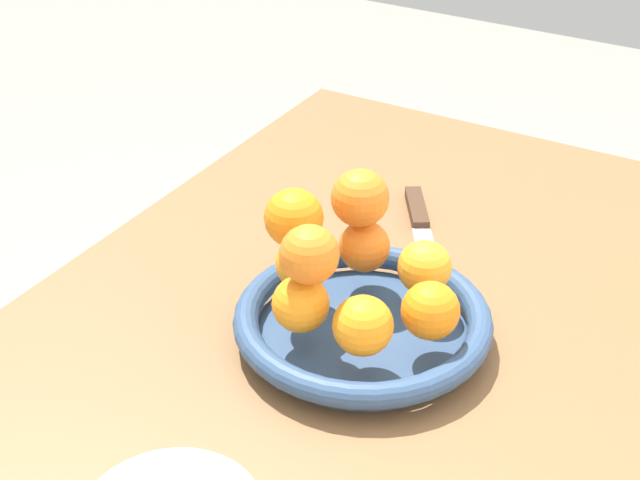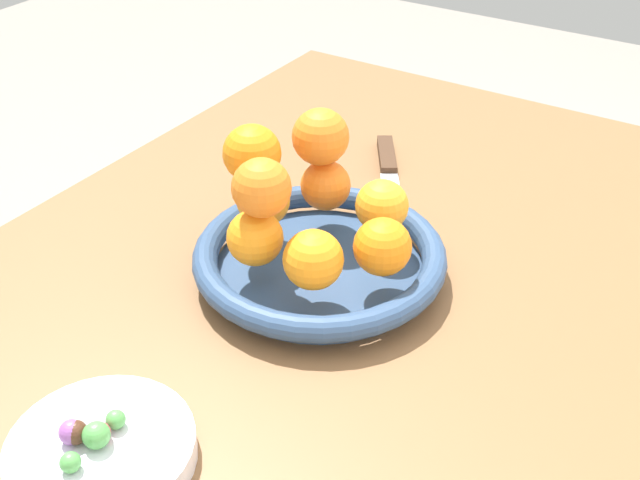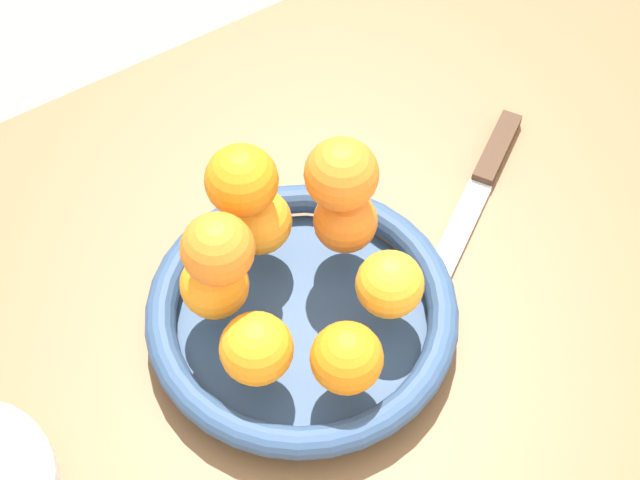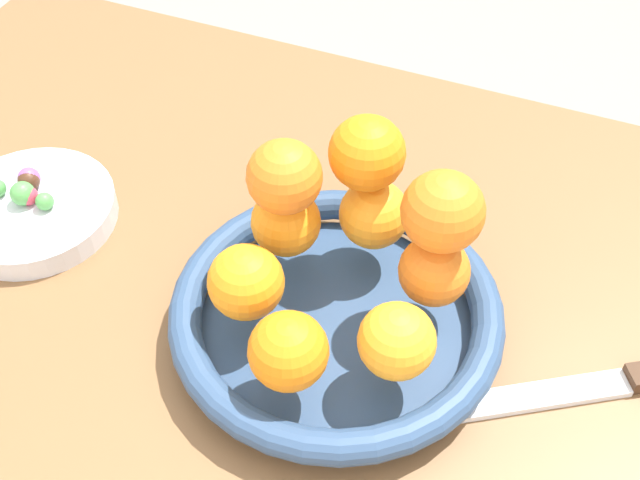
{
  "view_description": "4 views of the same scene",
  "coord_description": "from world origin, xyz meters",
  "px_view_note": "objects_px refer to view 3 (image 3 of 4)",
  "views": [
    {
      "loc": [
        0.7,
        0.34,
        1.35
      ],
      "look_at": [
        0.03,
        -0.05,
        0.87
      ],
      "focal_mm": 55.0,
      "sensor_mm": 36.0,
      "label": 1
    },
    {
      "loc": [
        0.56,
        0.34,
        1.24
      ],
      "look_at": [
        0.02,
        -0.0,
        0.81
      ],
      "focal_mm": 45.0,
      "sensor_mm": 36.0,
      "label": 2
    },
    {
      "loc": [
        0.21,
        0.34,
        1.47
      ],
      "look_at": [
        -0.03,
        -0.02,
        0.85
      ],
      "focal_mm": 55.0,
      "sensor_mm": 36.0,
      "label": 3
    },
    {
      "loc": [
        -0.14,
        0.34,
        1.26
      ],
      "look_at": [
        -0.0,
        0.0,
        0.87
      ],
      "focal_mm": 45.0,
      "sensor_mm": 36.0,
      "label": 4
    }
  ],
  "objects_px": {
    "orange_2": "(345,221)",
    "knife": "(475,196)",
    "orange_8": "(341,174)",
    "orange_7": "(246,178)",
    "orange_3": "(259,221)",
    "orange_4": "(215,285)",
    "orange_6": "(218,249)",
    "orange_5": "(256,349)",
    "dining_table": "(309,394)",
    "fruit_bowl": "(302,314)",
    "orange_1": "(390,284)",
    "orange_0": "(350,356)"
  },
  "relations": [
    {
      "from": "orange_3",
      "to": "orange_6",
      "type": "height_order",
      "value": "orange_6"
    },
    {
      "from": "orange_4",
      "to": "orange_7",
      "type": "xyz_separation_m",
      "value": [
        -0.06,
        -0.04,
        0.06
      ]
    },
    {
      "from": "orange_4",
      "to": "orange_8",
      "type": "bearing_deg",
      "value": -179.28
    },
    {
      "from": "orange_3",
      "to": "orange_6",
      "type": "relative_size",
      "value": 0.99
    },
    {
      "from": "orange_6",
      "to": "orange_5",
      "type": "bearing_deg",
      "value": 84.49
    },
    {
      "from": "orange_6",
      "to": "orange_8",
      "type": "xyz_separation_m",
      "value": [
        -0.12,
        -0.01,
        0.0
      ]
    },
    {
      "from": "orange_6",
      "to": "orange_0",
      "type": "bearing_deg",
      "value": 115.73
    },
    {
      "from": "fruit_bowl",
      "to": "orange_2",
      "type": "distance_m",
      "value": 0.09
    },
    {
      "from": "orange_0",
      "to": "orange_1",
      "type": "relative_size",
      "value": 1.02
    },
    {
      "from": "orange_8",
      "to": "knife",
      "type": "xyz_separation_m",
      "value": [
        -0.15,
        0.01,
        -0.12
      ]
    },
    {
      "from": "orange_1",
      "to": "orange_3",
      "type": "bearing_deg",
      "value": -63.02
    },
    {
      "from": "orange_2",
      "to": "orange_3",
      "type": "distance_m",
      "value": 0.07
    },
    {
      "from": "orange_1",
      "to": "orange_7",
      "type": "xyz_separation_m",
      "value": [
        0.06,
        -0.11,
        0.06
      ]
    },
    {
      "from": "fruit_bowl",
      "to": "orange_6",
      "type": "height_order",
      "value": "orange_6"
    },
    {
      "from": "orange_1",
      "to": "orange_7",
      "type": "bearing_deg",
      "value": -61.44
    },
    {
      "from": "orange_3",
      "to": "orange_4",
      "type": "relative_size",
      "value": 1.01
    },
    {
      "from": "dining_table",
      "to": "fruit_bowl",
      "type": "bearing_deg",
      "value": -108.33
    },
    {
      "from": "dining_table",
      "to": "orange_8",
      "type": "bearing_deg",
      "value": -140.1
    },
    {
      "from": "orange_2",
      "to": "knife",
      "type": "xyz_separation_m",
      "value": [
        -0.14,
        0.0,
        -0.06
      ]
    },
    {
      "from": "fruit_bowl",
      "to": "orange_6",
      "type": "distance_m",
      "value": 0.12
    },
    {
      "from": "fruit_bowl",
      "to": "orange_7",
      "type": "distance_m",
      "value": 0.13
    },
    {
      "from": "orange_0",
      "to": "orange_6",
      "type": "distance_m",
      "value": 0.13
    },
    {
      "from": "orange_1",
      "to": "orange_6",
      "type": "distance_m",
      "value": 0.14
    },
    {
      "from": "orange_1",
      "to": "orange_2",
      "type": "relative_size",
      "value": 1.02
    },
    {
      "from": "orange_6",
      "to": "fruit_bowl",
      "type": "bearing_deg",
      "value": 151.11
    },
    {
      "from": "orange_3",
      "to": "knife",
      "type": "height_order",
      "value": "orange_3"
    },
    {
      "from": "fruit_bowl",
      "to": "orange_8",
      "type": "distance_m",
      "value": 0.13
    },
    {
      "from": "knife",
      "to": "orange_0",
      "type": "bearing_deg",
      "value": 25.98
    },
    {
      "from": "dining_table",
      "to": "orange_4",
      "type": "relative_size",
      "value": 19.62
    },
    {
      "from": "orange_6",
      "to": "knife",
      "type": "distance_m",
      "value": 0.29
    },
    {
      "from": "knife",
      "to": "orange_1",
      "type": "bearing_deg",
      "value": 24.15
    },
    {
      "from": "orange_2",
      "to": "orange_7",
      "type": "distance_m",
      "value": 0.1
    },
    {
      "from": "knife",
      "to": "orange_4",
      "type": "bearing_deg",
      "value": -1.88
    },
    {
      "from": "fruit_bowl",
      "to": "orange_7",
      "type": "height_order",
      "value": "orange_7"
    },
    {
      "from": "orange_6",
      "to": "dining_table",
      "type": "bearing_deg",
      "value": 134.02
    },
    {
      "from": "dining_table",
      "to": "orange_5",
      "type": "bearing_deg",
      "value": 12.01
    },
    {
      "from": "orange_2",
      "to": "orange_5",
      "type": "relative_size",
      "value": 0.94
    },
    {
      "from": "dining_table",
      "to": "orange_5",
      "type": "relative_size",
      "value": 19.02
    },
    {
      "from": "fruit_bowl",
      "to": "orange_5",
      "type": "xyz_separation_m",
      "value": [
        0.06,
        0.03,
        0.05
      ]
    },
    {
      "from": "orange_6",
      "to": "orange_7",
      "type": "relative_size",
      "value": 0.96
    },
    {
      "from": "orange_0",
      "to": "orange_7",
      "type": "bearing_deg",
      "value": -90.44
    },
    {
      "from": "fruit_bowl",
      "to": "orange_1",
      "type": "xyz_separation_m",
      "value": [
        -0.06,
        0.04,
        0.05
      ]
    },
    {
      "from": "orange_3",
      "to": "knife",
      "type": "bearing_deg",
      "value": 168.14
    },
    {
      "from": "orange_1",
      "to": "orange_5",
      "type": "bearing_deg",
      "value": -3.58
    },
    {
      "from": "orange_7",
      "to": "dining_table",
      "type": "bearing_deg",
      "value": 87.6
    },
    {
      "from": "orange_0",
      "to": "knife",
      "type": "bearing_deg",
      "value": -154.02
    },
    {
      "from": "orange_8",
      "to": "orange_0",
      "type": "bearing_deg",
      "value": 59.51
    },
    {
      "from": "dining_table",
      "to": "orange_7",
      "type": "relative_size",
      "value": 18.57
    },
    {
      "from": "orange_7",
      "to": "fruit_bowl",
      "type": "bearing_deg",
      "value": 91.87
    },
    {
      "from": "orange_8",
      "to": "orange_7",
      "type": "bearing_deg",
      "value": -29.1
    }
  ]
}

